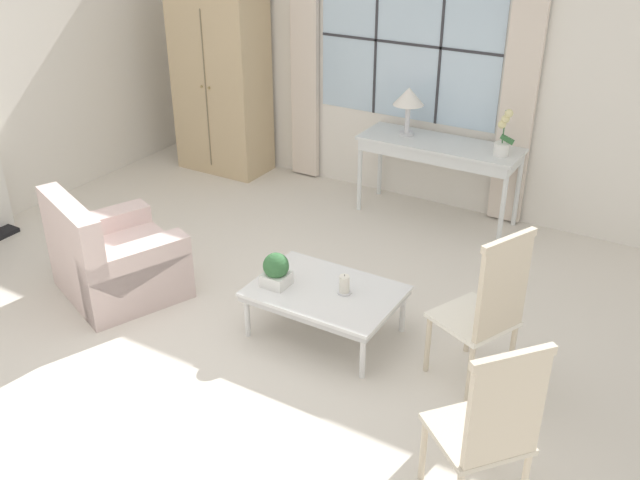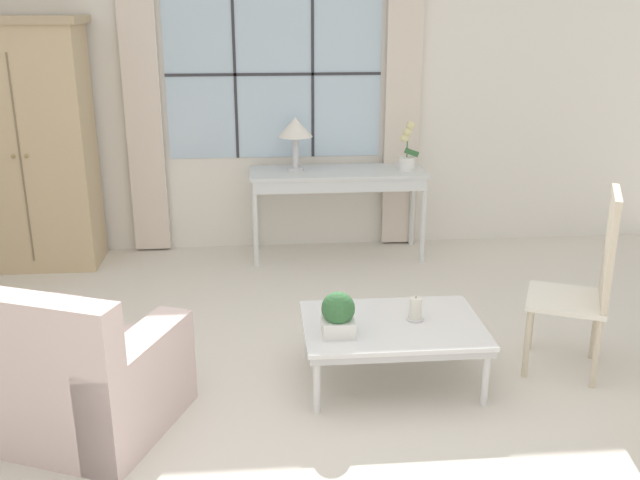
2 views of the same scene
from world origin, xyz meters
The scene contains 12 objects.
ground_plane centered at (0.00, 0.00, 0.00)m, with size 14.00×14.00×0.00m, color silver.
wall_back_windowed centered at (0.00, 3.02, 1.39)m, with size 7.20×0.14×2.80m.
armoire centered at (-1.99, 2.69, 1.01)m, with size 1.04×0.58×2.02m.
console_table centered at (0.52, 2.68, 0.68)m, with size 1.49×0.52×0.76m.
table_lamp centered at (0.16, 2.71, 1.11)m, with size 0.29×0.29×0.45m.
potted_orchid centered at (1.10, 2.64, 0.92)m, with size 0.17×0.13×0.42m.
armchair_upholstered centered at (-1.11, 0.12, 0.27)m, with size 1.13×1.09×0.85m.
side_chair_wooden centered at (1.74, 0.49, 0.61)m, with size 0.58×0.58×1.11m.
accent_chair_wooden centered at (2.09, -0.50, 0.59)m, with size 0.62×0.62×1.07m.
coffee_table centered at (0.59, 0.47, 0.33)m, with size 1.02×0.72×0.37m.
potted_plant_small centered at (0.26, 0.35, 0.49)m, with size 0.19×0.19×0.25m.
pillar_candle centered at (0.73, 0.50, 0.43)m, with size 0.10×0.10×0.15m.
Camera 1 is at (2.73, -3.21, 2.98)m, focal length 40.00 mm.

